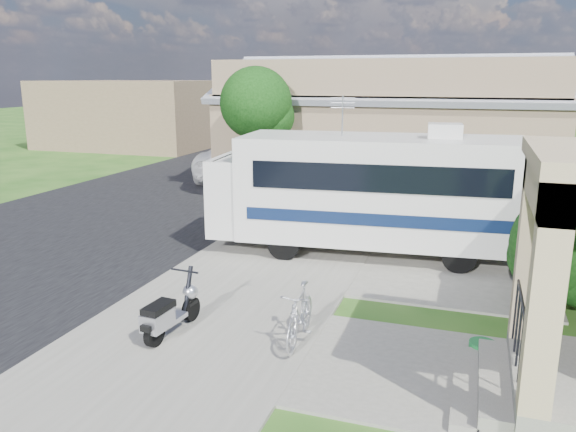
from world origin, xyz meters
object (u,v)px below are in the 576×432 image
(bicycle, at_px, (300,318))
(van, at_px, (283,142))
(pickup_truck, at_px, (245,157))
(garden_hose, at_px, (482,349))
(scooter, at_px, (169,313))
(motorhome, at_px, (368,189))
(shrub, at_px, (572,241))

(bicycle, bearing_deg, van, 106.82)
(pickup_truck, bearing_deg, van, -91.41)
(van, bearing_deg, garden_hose, -58.49)
(scooter, relative_size, pickup_truck, 0.25)
(bicycle, height_order, van, van)
(bicycle, bearing_deg, garden_hose, 8.83)
(bicycle, distance_m, pickup_truck, 15.82)
(motorhome, bearing_deg, van, 110.46)
(motorhome, relative_size, van, 1.38)
(shrub, relative_size, van, 0.50)
(scooter, relative_size, garden_hose, 3.69)
(pickup_truck, bearing_deg, motorhome, 120.98)
(scooter, relative_size, bicycle, 0.97)
(motorhome, relative_size, scooter, 4.94)
(van, height_order, garden_hose, van)
(motorhome, distance_m, scooter, 6.14)
(pickup_truck, bearing_deg, shrub, 127.53)
(scooter, height_order, garden_hose, scooter)
(motorhome, distance_m, van, 17.60)
(bicycle, xyz_separation_m, garden_hose, (2.80, 0.58, -0.38))
(shrub, bearing_deg, motorhome, 150.17)
(motorhome, bearing_deg, scooter, -116.56)
(motorhome, height_order, garden_hose, motorhome)
(shrub, distance_m, pickup_truck, 15.96)
(motorhome, xyz_separation_m, shrub, (4.12, -2.36, -0.24))
(shrub, height_order, van, shrub)
(shrub, distance_m, scooter, 7.16)
(pickup_truck, xyz_separation_m, garden_hose, (9.70, -13.65, -0.76))
(motorhome, bearing_deg, pickup_truck, 122.42)
(van, relative_size, garden_hose, 13.13)
(bicycle, bearing_deg, pickup_truck, 112.99)
(garden_hose, bearing_deg, scooter, -167.97)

